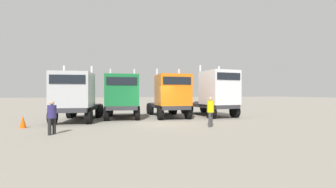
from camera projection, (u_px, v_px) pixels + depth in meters
ground at (158, 123)px, 15.17m from camera, size 200.00×200.00×0.00m
semi_truck_silver at (76, 96)px, 15.54m from camera, size 3.30×6.39×3.96m
semi_truck_green at (122, 96)px, 17.47m from camera, size 3.07×5.89×3.96m
semi_truck_orange at (170, 96)px, 18.20m from camera, size 2.73×6.48×4.02m
semi_truck_white at (215, 93)px, 18.96m from camera, size 3.10×6.38×4.41m
visitor_in_hivis at (211, 109)px, 13.27m from camera, size 0.57×0.57×1.77m
visitor_with_camera at (52, 115)px, 10.78m from camera, size 0.55×0.55×1.63m
traffic_cone_near at (23, 122)px, 12.85m from camera, size 0.36×0.36×0.70m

